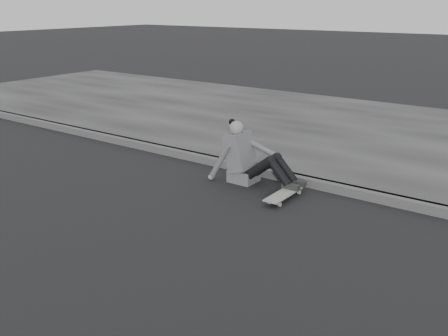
% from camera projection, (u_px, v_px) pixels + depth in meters
% --- Properties ---
extents(ground, '(80.00, 80.00, 0.00)m').
position_uv_depth(ground, '(244.00, 279.00, 4.58)').
color(ground, black).
rests_on(ground, ground).
extents(curb, '(24.00, 0.16, 0.12)m').
position_uv_depth(curb, '(352.00, 191.00, 6.55)').
color(curb, '#484848').
rests_on(curb, ground).
extents(sidewalk, '(24.00, 6.00, 0.12)m').
position_uv_depth(sidewalk, '(417.00, 142.00, 8.88)').
color(sidewalk, '#363636').
rests_on(sidewalk, ground).
extents(skateboard, '(0.20, 0.78, 0.09)m').
position_uv_depth(skateboard, '(285.00, 194.00, 6.43)').
color(skateboard, '#999994').
rests_on(skateboard, ground).
extents(seated_woman, '(1.38, 0.46, 0.88)m').
position_uv_depth(seated_woman, '(248.00, 158.00, 6.94)').
color(seated_woman, '#555557').
rests_on(seated_woman, ground).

